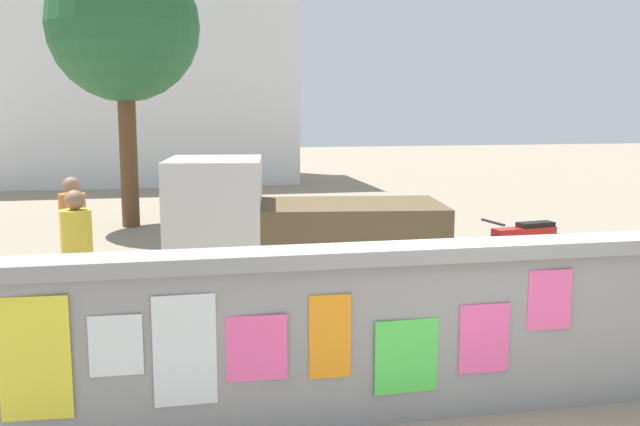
{
  "coord_description": "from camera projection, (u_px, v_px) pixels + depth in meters",
  "views": [
    {
      "loc": [
        -2.36,
        -5.3,
        2.53
      ],
      "look_at": [
        -0.75,
        2.53,
        1.32
      ],
      "focal_mm": 39.84,
      "sensor_mm": 36.0,
      "label": 1
    }
  ],
  "objects": [
    {
      "name": "motorcycle",
      "position": [
        526.0,
        246.0,
        10.59
      ],
      "size": [
        1.89,
        0.57,
        0.87
      ],
      "color": "black",
      "rests_on": "ground"
    },
    {
      "name": "bicycle_near",
      "position": [
        595.0,
        303.0,
        7.86
      ],
      "size": [
        1.68,
        0.52,
        0.95
      ],
      "color": "black",
      "rests_on": "ground"
    },
    {
      "name": "poster_wall",
      "position": [
        469.0,
        325.0,
        5.86
      ],
      "size": [
        8.19,
        0.42,
        1.43
      ],
      "color": "gray",
      "rests_on": "ground"
    },
    {
      "name": "person_walking",
      "position": [
        73.0,
        225.0,
        9.27
      ],
      "size": [
        0.43,
        0.43,
        1.62
      ],
      "color": "#338CBF",
      "rests_on": "ground"
    },
    {
      "name": "building_background",
      "position": [
        125.0,
        72.0,
        23.7
      ],
      "size": [
        11.28,
        5.18,
        7.25
      ],
      "color": "silver",
      "rests_on": "ground"
    },
    {
      "name": "person_bystander",
      "position": [
        77.0,
        247.0,
        7.83
      ],
      "size": [
        0.48,
        0.48,
        1.62
      ],
      "color": "#338CBF",
      "rests_on": "ground"
    },
    {
      "name": "ground",
      "position": [
        301.0,
        238.0,
        13.72
      ],
      "size": [
        60.0,
        60.0,
        0.0
      ],
      "primitive_type": "plane",
      "color": "gray"
    },
    {
      "name": "auto_rickshaw_truck",
      "position": [
        291.0,
        230.0,
        9.41
      ],
      "size": [
        3.77,
        1.98,
        1.85
      ],
      "color": "black",
      "rests_on": "ground"
    },
    {
      "name": "tree_roadside",
      "position": [
        123.0,
        27.0,
        14.43
      ],
      "size": [
        3.09,
        3.09,
        5.69
      ],
      "color": "brown",
      "rests_on": "ground"
    },
    {
      "name": "bicycle_far",
      "position": [
        148.0,
        345.0,
        6.47
      ],
      "size": [
        1.66,
        0.6,
        0.95
      ],
      "color": "black",
      "rests_on": "ground"
    }
  ]
}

